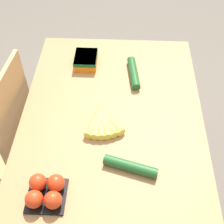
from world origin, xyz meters
name	(u,v)px	position (x,y,z in m)	size (l,w,h in m)	color
ground_plane	(112,195)	(0.00, 0.00, 0.00)	(12.00, 12.00, 0.00)	#665B51
dining_table	(112,132)	(0.00, 0.00, 0.66)	(1.18, 0.83, 0.77)	#9E7044
chair	(3,139)	(0.05, 0.60, 0.49)	(0.46, 0.44, 0.96)	tan
banana_bunch	(103,123)	(-0.05, 0.04, 0.79)	(0.17, 0.17, 0.04)	brown
tomato_pack	(45,192)	(-0.41, 0.22, 0.81)	(0.14, 0.14, 0.08)	black
carrot_bag	(86,59)	(0.36, 0.15, 0.81)	(0.14, 0.12, 0.05)	orange
cucumber_near	(130,166)	(-0.27, -0.08, 0.80)	(0.10, 0.22, 0.04)	#1E5123
cucumber_far	(134,73)	(0.28, -0.10, 0.80)	(0.22, 0.07, 0.04)	#1E5123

